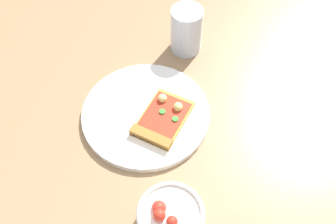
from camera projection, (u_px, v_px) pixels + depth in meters
name	position (u px, v px, depth m)	size (l,w,h in m)	color
ground_plane	(150.00, 126.00, 0.82)	(2.40, 2.40, 0.00)	#93704C
plate	(146.00, 114.00, 0.83)	(0.27, 0.27, 0.01)	white
pizza_slice_main	(162.00, 120.00, 0.80)	(0.11, 0.14, 0.03)	gold
salad_bowl	(170.00, 219.00, 0.67)	(0.12, 0.12, 0.08)	white
soda_glass	(186.00, 31.00, 0.91)	(0.07, 0.07, 0.11)	silver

